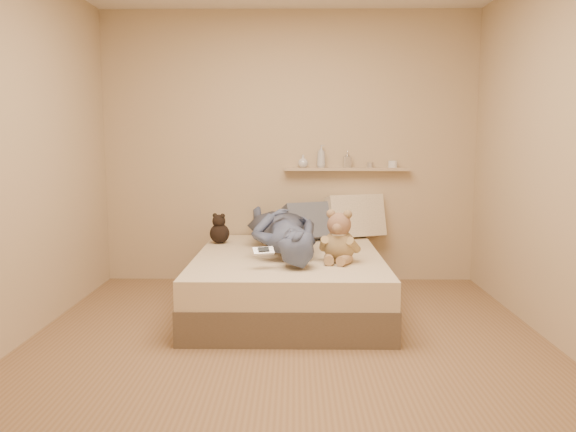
{
  "coord_description": "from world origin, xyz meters",
  "views": [
    {
      "loc": [
        0.05,
        -3.57,
        1.35
      ],
      "look_at": [
        0.0,
        0.65,
        0.8
      ],
      "focal_mm": 35.0,
      "sensor_mm": 36.0,
      "label": 1
    }
  ],
  "objects_px": {
    "bed": "(288,281)",
    "person": "(282,230)",
    "game_console": "(263,251)",
    "teddy_bear": "(339,240)",
    "pillow_grey": "(312,222)",
    "wall_shelf": "(347,169)",
    "pillow_cream": "(355,217)",
    "dark_plush": "(219,230)"
  },
  "relations": [
    {
      "from": "person",
      "to": "dark_plush",
      "type": "bearing_deg",
      "value": -42.82
    },
    {
      "from": "game_console",
      "to": "pillow_cream",
      "type": "height_order",
      "value": "pillow_cream"
    },
    {
      "from": "bed",
      "to": "game_console",
      "type": "distance_m",
      "value": 0.68
    },
    {
      "from": "bed",
      "to": "pillow_cream",
      "type": "height_order",
      "value": "pillow_cream"
    },
    {
      "from": "teddy_bear",
      "to": "person",
      "type": "distance_m",
      "value": 0.61
    },
    {
      "from": "teddy_bear",
      "to": "wall_shelf",
      "type": "bearing_deg",
      "value": 82.38
    },
    {
      "from": "dark_plush",
      "to": "teddy_bear",
      "type": "bearing_deg",
      "value": -37.96
    },
    {
      "from": "teddy_bear",
      "to": "pillow_grey",
      "type": "relative_size",
      "value": 0.81
    },
    {
      "from": "wall_shelf",
      "to": "teddy_bear",
      "type": "bearing_deg",
      "value": -97.62
    },
    {
      "from": "person",
      "to": "wall_shelf",
      "type": "xyz_separation_m",
      "value": [
        0.6,
        0.8,
        0.47
      ]
    },
    {
      "from": "pillow_cream",
      "to": "wall_shelf",
      "type": "height_order",
      "value": "wall_shelf"
    },
    {
      "from": "game_console",
      "to": "teddy_bear",
      "type": "bearing_deg",
      "value": 23.37
    },
    {
      "from": "pillow_grey",
      "to": "wall_shelf",
      "type": "xyz_separation_m",
      "value": [
        0.34,
        0.22,
        0.48
      ]
    },
    {
      "from": "dark_plush",
      "to": "person",
      "type": "xyz_separation_m",
      "value": [
        0.57,
        -0.38,
        0.07
      ]
    },
    {
      "from": "game_console",
      "to": "teddy_bear",
      "type": "xyz_separation_m",
      "value": [
        0.56,
        0.24,
        0.03
      ]
    },
    {
      "from": "game_console",
      "to": "person",
      "type": "distance_m",
      "value": 0.67
    },
    {
      "from": "game_console",
      "to": "dark_plush",
      "type": "relative_size",
      "value": 0.59
    },
    {
      "from": "dark_plush",
      "to": "pillow_cream",
      "type": "height_order",
      "value": "pillow_cream"
    },
    {
      "from": "game_console",
      "to": "wall_shelf",
      "type": "bearing_deg",
      "value": 63.59
    },
    {
      "from": "dark_plush",
      "to": "wall_shelf",
      "type": "relative_size",
      "value": 0.23
    },
    {
      "from": "teddy_bear",
      "to": "game_console",
      "type": "bearing_deg",
      "value": -156.63
    },
    {
      "from": "teddy_bear",
      "to": "pillow_grey",
      "type": "xyz_separation_m",
      "value": [
        -0.18,
        1.0,
        0.0
      ]
    },
    {
      "from": "game_console",
      "to": "dark_plush",
      "type": "distance_m",
      "value": 1.13
    },
    {
      "from": "pillow_grey",
      "to": "wall_shelf",
      "type": "bearing_deg",
      "value": 32.79
    },
    {
      "from": "game_console",
      "to": "person",
      "type": "bearing_deg",
      "value": 79.74
    },
    {
      "from": "pillow_cream",
      "to": "pillow_grey",
      "type": "xyz_separation_m",
      "value": [
        -0.42,
        -0.14,
        -0.03
      ]
    },
    {
      "from": "pillow_grey",
      "to": "game_console",
      "type": "bearing_deg",
      "value": -107.21
    },
    {
      "from": "bed",
      "to": "dark_plush",
      "type": "relative_size",
      "value": 6.93
    },
    {
      "from": "dark_plush",
      "to": "pillow_cream",
      "type": "bearing_deg",
      "value": 15.22
    },
    {
      "from": "bed",
      "to": "wall_shelf",
      "type": "relative_size",
      "value": 1.58
    },
    {
      "from": "bed",
      "to": "person",
      "type": "xyz_separation_m",
      "value": [
        -0.05,
        0.11,
        0.41
      ]
    },
    {
      "from": "bed",
      "to": "dark_plush",
      "type": "bearing_deg",
      "value": 142.2
    },
    {
      "from": "bed",
      "to": "dark_plush",
      "type": "height_order",
      "value": "dark_plush"
    },
    {
      "from": "dark_plush",
      "to": "pillow_grey",
      "type": "height_order",
      "value": "pillow_grey"
    },
    {
      "from": "game_console",
      "to": "teddy_bear",
      "type": "distance_m",
      "value": 0.61
    },
    {
      "from": "pillow_cream",
      "to": "wall_shelf",
      "type": "bearing_deg",
      "value": 135.99
    },
    {
      "from": "teddy_bear",
      "to": "dark_plush",
      "type": "xyz_separation_m",
      "value": [
        -1.02,
        0.79,
        -0.05
      ]
    },
    {
      "from": "bed",
      "to": "wall_shelf",
      "type": "distance_m",
      "value": 1.38
    },
    {
      "from": "bed",
      "to": "teddy_bear",
      "type": "xyz_separation_m",
      "value": [
        0.39,
        -0.31,
        0.39
      ]
    },
    {
      "from": "dark_plush",
      "to": "pillow_grey",
      "type": "relative_size",
      "value": 0.55
    },
    {
      "from": "game_console",
      "to": "bed",
      "type": "bearing_deg",
      "value": 72.44
    },
    {
      "from": "bed",
      "to": "teddy_bear",
      "type": "distance_m",
      "value": 0.63
    }
  ]
}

